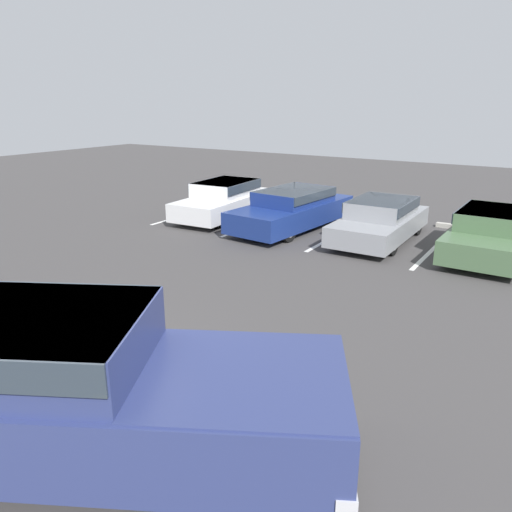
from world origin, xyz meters
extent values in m
plane|color=#423F3F|center=(0.00, 0.00, 0.00)|extent=(60.00, 60.00, 0.00)
cube|color=white|center=(-6.14, 10.02, 0.00)|extent=(0.12, 4.19, 0.01)
cube|color=white|center=(-3.30, 10.02, 0.00)|extent=(0.12, 4.19, 0.01)
cube|color=white|center=(-0.46, 10.02, 0.00)|extent=(0.12, 4.19, 0.01)
cube|color=white|center=(2.37, 10.02, 0.00)|extent=(0.12, 4.19, 0.01)
cube|color=navy|center=(1.06, -0.67, 0.72)|extent=(6.14, 4.53, 0.88)
cube|color=navy|center=(0.80, -0.80, 1.46)|extent=(2.74, 2.63, 0.60)
cube|color=#2D3842|center=(0.80, -0.80, 1.60)|extent=(2.73, 2.67, 0.33)
cube|color=navy|center=(2.70, 0.20, 1.11)|extent=(2.83, 2.73, 0.13)
cube|color=silver|center=(3.59, 0.67, 0.40)|extent=(1.14, 1.91, 0.28)
cylinder|color=black|center=(2.23, 0.90, 0.46)|extent=(0.95, 0.69, 0.92)
cylinder|color=#ADADB2|center=(2.23, 0.90, 0.46)|extent=(0.59, 0.51, 0.51)
cylinder|color=black|center=(3.02, -0.59, 0.46)|extent=(0.95, 0.69, 0.92)
cylinder|color=#ADADB2|center=(3.02, -0.59, 0.46)|extent=(0.59, 0.51, 0.51)
cube|color=silver|center=(-4.72, 10.10, 0.47)|extent=(1.98, 4.39, 0.59)
cube|color=silver|center=(-4.72, 10.19, 1.02)|extent=(1.65, 2.32, 0.50)
cube|color=#2D3842|center=(-4.72, 10.19, 1.12)|extent=(1.72, 2.28, 0.30)
cylinder|color=black|center=(-3.90, 8.90, 0.33)|extent=(0.25, 0.67, 0.66)
cylinder|color=#ADADB2|center=(-3.90, 8.90, 0.33)|extent=(0.24, 0.38, 0.36)
cylinder|color=black|center=(-5.38, 8.81, 0.33)|extent=(0.25, 0.67, 0.66)
cylinder|color=#ADADB2|center=(-5.38, 8.81, 0.33)|extent=(0.24, 0.38, 0.36)
cylinder|color=black|center=(-4.06, 11.39, 0.33)|extent=(0.25, 0.67, 0.66)
cylinder|color=#ADADB2|center=(-4.06, 11.39, 0.33)|extent=(0.24, 0.38, 0.36)
cylinder|color=black|center=(-5.53, 11.30, 0.33)|extent=(0.25, 0.67, 0.66)
cylinder|color=#ADADB2|center=(-5.53, 11.30, 0.33)|extent=(0.24, 0.38, 0.36)
cube|color=navy|center=(-2.02, 10.00, 0.49)|extent=(2.23, 4.89, 0.64)
cube|color=navy|center=(-2.01, 10.09, 1.03)|extent=(1.80, 2.60, 0.43)
cube|color=#2D3842|center=(-2.01, 10.09, 1.11)|extent=(1.87, 2.56, 0.26)
cylinder|color=black|center=(-1.38, 8.55, 0.31)|extent=(0.28, 0.65, 0.63)
cylinder|color=#ADADB2|center=(-1.38, 8.55, 0.31)|extent=(0.27, 0.37, 0.35)
cylinder|color=black|center=(-2.91, 8.70, 0.31)|extent=(0.28, 0.65, 0.63)
cylinder|color=#ADADB2|center=(-2.91, 8.70, 0.31)|extent=(0.27, 0.37, 0.35)
cylinder|color=black|center=(-1.12, 11.29, 0.31)|extent=(0.28, 0.65, 0.63)
cylinder|color=#ADADB2|center=(-1.12, 11.29, 0.31)|extent=(0.27, 0.37, 0.35)
cylinder|color=black|center=(-2.66, 11.44, 0.31)|extent=(0.28, 0.65, 0.63)
cylinder|color=#ADADB2|center=(-2.66, 11.44, 0.31)|extent=(0.27, 0.37, 0.35)
cube|color=gray|center=(0.80, 10.11, 0.45)|extent=(1.76, 4.26, 0.55)
cube|color=gray|center=(0.80, 10.19, 0.96)|extent=(1.53, 2.22, 0.46)
cube|color=#2D3842|center=(0.80, 10.19, 1.05)|extent=(1.60, 2.18, 0.28)
cylinder|color=black|center=(1.54, 8.88, 0.32)|extent=(0.24, 0.65, 0.65)
cylinder|color=#ADADB2|center=(1.54, 8.88, 0.32)|extent=(0.25, 0.36, 0.36)
cylinder|color=black|center=(0.09, 8.87, 0.32)|extent=(0.24, 0.65, 0.65)
cylinder|color=#ADADB2|center=(0.09, 8.87, 0.32)|extent=(0.25, 0.36, 0.36)
cylinder|color=black|center=(1.52, 11.34, 0.32)|extent=(0.24, 0.65, 0.65)
cylinder|color=#ADADB2|center=(1.52, 11.34, 0.32)|extent=(0.25, 0.36, 0.36)
cylinder|color=black|center=(0.07, 11.33, 0.32)|extent=(0.24, 0.65, 0.65)
cylinder|color=#ADADB2|center=(0.07, 11.33, 0.32)|extent=(0.25, 0.36, 0.36)
cube|color=#4C6B47|center=(3.77, 10.20, 0.47)|extent=(1.89, 4.31, 0.59)
cube|color=#4C6B47|center=(3.77, 10.29, 0.99)|extent=(1.64, 2.25, 0.46)
cube|color=#2D3842|center=(3.77, 10.29, 1.08)|extent=(1.71, 2.21, 0.27)
cylinder|color=black|center=(2.97, 8.97, 0.32)|extent=(0.24, 0.65, 0.64)
cylinder|color=#ADADB2|center=(2.97, 8.97, 0.32)|extent=(0.25, 0.36, 0.35)
cylinder|color=black|center=(3.00, 11.46, 0.32)|extent=(0.24, 0.65, 0.64)
cylinder|color=#ADADB2|center=(3.00, 11.46, 0.32)|extent=(0.25, 0.36, 0.35)
cube|color=#B7B2A8|center=(2.75, 12.73, 0.07)|extent=(1.87, 0.20, 0.14)
camera|label=1|loc=(5.29, -3.66, 3.93)|focal=35.00mm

